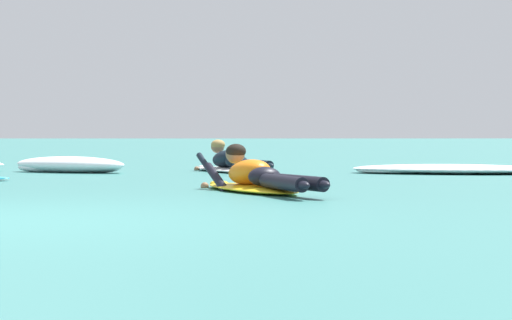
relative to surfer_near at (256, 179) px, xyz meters
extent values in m
plane|color=#387A75|center=(-2.07, 6.62, -0.14)|extent=(120.00, 120.00, 0.00)
ellipsoid|color=yellow|center=(-0.05, 0.12, -0.10)|extent=(1.27, 2.03, 0.07)
ellipsoid|color=yellow|center=(-0.40, 0.98, -0.09)|extent=(0.27, 0.26, 0.06)
ellipsoid|color=orange|center=(-0.07, 0.16, 0.06)|extent=(0.63, 0.78, 0.35)
ellipsoid|color=black|center=(0.08, -0.20, 0.03)|extent=(0.42, 0.39, 0.20)
cylinder|color=black|center=(0.25, -0.81, 0.00)|extent=(0.44, 0.94, 0.14)
ellipsoid|color=black|center=(0.41, -1.25, 0.00)|extent=(0.18, 0.24, 0.08)
cylinder|color=black|center=(0.39, -0.75, 0.00)|extent=(0.54, 0.91, 0.14)
ellipsoid|color=black|center=(0.60, -1.18, 0.00)|extent=(0.18, 0.24, 0.08)
cylinder|color=black|center=(-0.41, 0.42, -0.02)|extent=(0.30, 0.57, 0.33)
sphere|color=#8C6647|center=(-0.56, 0.77, -0.12)|extent=(0.09, 0.09, 0.09)
cylinder|color=black|center=(0.00, 0.57, -0.02)|extent=(0.30, 0.57, 0.33)
sphere|color=#8C6647|center=(-0.14, 0.90, -0.12)|extent=(0.09, 0.09, 0.09)
sphere|color=#8C6647|center=(-0.22, 0.53, 0.24)|extent=(0.21, 0.21, 0.21)
ellipsoid|color=black|center=(-0.21, 0.51, 0.27)|extent=(0.28, 0.27, 0.16)
ellipsoid|color=white|center=(-0.36, 5.12, -0.10)|extent=(1.34, 2.28, 0.07)
ellipsoid|color=white|center=(-0.76, 6.11, -0.09)|extent=(0.26, 0.26, 0.06)
ellipsoid|color=black|center=(-0.38, 5.16, 0.06)|extent=(0.63, 0.79, 0.35)
ellipsoid|color=black|center=(-0.23, 4.79, 0.03)|extent=(0.42, 0.39, 0.20)
cylinder|color=black|center=(-0.09, 4.23, 0.00)|extent=(0.40, 0.85, 0.14)
ellipsoid|color=black|center=(0.04, 3.82, 0.00)|extent=(0.17, 0.24, 0.08)
cylinder|color=black|center=(0.06, 4.29, 0.00)|extent=(0.49, 0.83, 0.14)
ellipsoid|color=black|center=(0.24, 3.90, 0.00)|extent=(0.17, 0.24, 0.08)
cylinder|color=black|center=(-0.72, 5.44, -0.02)|extent=(0.30, 0.57, 0.33)
sphere|color=#8C6647|center=(-0.86, 5.79, -0.12)|extent=(0.09, 0.09, 0.09)
cylinder|color=black|center=(-0.31, 5.58, -0.02)|extent=(0.30, 0.57, 0.33)
sphere|color=#8C6647|center=(-0.44, 5.91, -0.12)|extent=(0.09, 0.09, 0.09)
sphere|color=#8C6647|center=(-0.53, 5.54, 0.24)|extent=(0.21, 0.21, 0.21)
ellipsoid|color=#AD894C|center=(-0.52, 5.52, 0.27)|extent=(0.28, 0.27, 0.16)
ellipsoid|color=white|center=(2.89, 4.53, -0.07)|extent=(3.02, 1.73, 0.14)
ellipsoid|color=white|center=(3.62, 4.56, -0.09)|extent=(1.18, 1.05, 0.10)
ellipsoid|color=white|center=(2.03, 4.59, -0.10)|extent=(1.17, 0.94, 0.08)
ellipsoid|color=white|center=(-2.74, 4.97, -0.02)|extent=(1.96, 1.34, 0.24)
ellipsoid|color=white|center=(-2.28, 4.86, -0.05)|extent=(0.69, 0.35, 0.17)
ellipsoid|color=white|center=(-3.28, 5.15, -0.07)|extent=(0.74, 0.61, 0.13)
camera|label=1|loc=(-0.14, -10.69, 0.50)|focal=73.18mm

